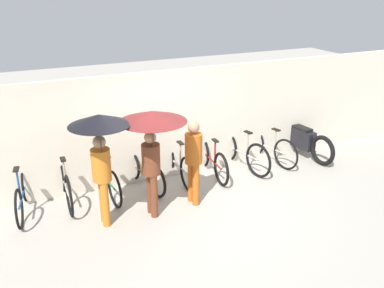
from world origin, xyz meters
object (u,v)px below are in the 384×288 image
object	(u,v)px
parked_bicycle_2	(106,178)
parked_bicycle_4	(177,163)
parked_bicycle_7	(269,147)
pedestrian_leading	(100,140)
pedestrian_trailing	(194,157)
motorcycle	(300,139)
parked_bicycle_1	(65,183)
parked_bicycle_5	(211,159)
parked_bicycle_6	(241,152)
parked_bicycle_0	(22,194)
pedestrian_center	(152,131)
parked_bicycle_3	(143,171)

from	to	relation	value
parked_bicycle_2	parked_bicycle_4	bearing A→B (deg)	-92.00
parked_bicycle_7	pedestrian_leading	distance (m)	4.42
pedestrian_trailing	motorcycle	world-z (taller)	pedestrian_trailing
pedestrian_trailing	parked_bicycle_1	bearing A→B (deg)	-29.58
parked_bicycle_5	parked_bicycle_6	bearing A→B (deg)	-82.96
parked_bicycle_2	parked_bicycle_7	distance (m)	3.82
parked_bicycle_0	parked_bicycle_2	size ratio (longest dim) A/B	0.98
pedestrian_center	parked_bicycle_0	bearing A→B (deg)	-30.58
parked_bicycle_7	pedestrian_trailing	bearing A→B (deg)	102.07
parked_bicycle_5	motorcycle	size ratio (longest dim) A/B	0.81
parked_bicycle_1	pedestrian_trailing	size ratio (longest dim) A/B	1.10
parked_bicycle_6	pedestrian_leading	world-z (taller)	pedestrian_leading
parked_bicycle_1	parked_bicycle_5	xyz separation A→B (m)	(3.06, -0.07, -0.03)
parked_bicycle_2	pedestrian_trailing	bearing A→B (deg)	-128.88
parked_bicycle_2	pedestrian_center	bearing A→B (deg)	-157.90
pedestrian_leading	motorcycle	distance (m)	5.30
parked_bicycle_7	motorcycle	bearing A→B (deg)	-98.82
parked_bicycle_5	pedestrian_trailing	xyz separation A→B (m)	(-0.87, -0.95, 0.58)
motorcycle	parked_bicycle_0	bearing A→B (deg)	85.33
parked_bicycle_7	parked_bicycle_6	bearing A→B (deg)	82.53
pedestrian_leading	parked_bicycle_3	bearing A→B (deg)	-131.50
parked_bicycle_2	parked_bicycle_5	xyz separation A→B (m)	(2.29, -0.03, -0.01)
parked_bicycle_2	pedestrian_leading	bearing A→B (deg)	161.25
parked_bicycle_5	parked_bicycle_7	world-z (taller)	parked_bicycle_7
parked_bicycle_5	parked_bicycle_2	bearing A→B (deg)	93.89
parked_bicycle_1	parked_bicycle_2	size ratio (longest dim) A/B	1.03
pedestrian_center	pedestrian_trailing	distance (m)	1.10
pedestrian_leading	pedestrian_trailing	xyz separation A→B (m)	(1.70, 0.11, -0.64)
parked_bicycle_7	parked_bicycle_5	bearing A→B (deg)	81.88
parked_bicycle_2	pedestrian_center	distance (m)	1.80
parked_bicycle_0	parked_bicycle_2	bearing A→B (deg)	-79.21
parked_bicycle_3	pedestrian_leading	world-z (taller)	pedestrian_leading
parked_bicycle_0	parked_bicycle_7	world-z (taller)	parked_bicycle_0
parked_bicycle_1	parked_bicycle_7	bearing A→B (deg)	-88.23
pedestrian_trailing	parked_bicycle_5	bearing A→B (deg)	-137.03
parked_bicycle_5	pedestrian_leading	xyz separation A→B (m)	(-2.57, -1.06, 1.22)
parked_bicycle_1	pedestrian_leading	size ratio (longest dim) A/B	0.88
parked_bicycle_3	parked_bicycle_1	bearing A→B (deg)	77.14
parked_bicycle_6	parked_bicycle_7	world-z (taller)	parked_bicycle_7
parked_bicycle_0	pedestrian_center	xyz separation A→B (m)	(2.11, -1.14, 1.25)
parked_bicycle_0	parked_bicycle_6	world-z (taller)	parked_bicycle_0
parked_bicycle_2	parked_bicycle_3	bearing A→B (deg)	-93.28
parked_bicycle_0	parked_bicycle_2	xyz separation A→B (m)	(1.53, 0.01, 0.00)
parked_bicycle_0	pedestrian_trailing	size ratio (longest dim) A/B	1.04
parked_bicycle_7	motorcycle	xyz separation A→B (m)	(0.93, 0.04, 0.03)
parked_bicycle_4	parked_bicycle_7	distance (m)	2.29
parked_bicycle_6	motorcycle	distance (m)	1.69
parked_bicycle_0	parked_bicycle_5	world-z (taller)	parked_bicycle_0
parked_bicycle_0	motorcycle	distance (m)	6.28
parked_bicycle_2	parked_bicycle_6	distance (m)	3.06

